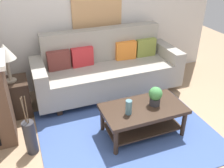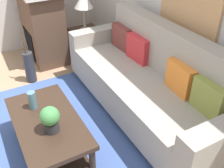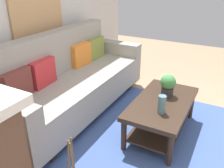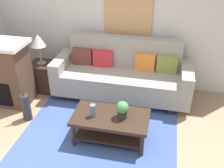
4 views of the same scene
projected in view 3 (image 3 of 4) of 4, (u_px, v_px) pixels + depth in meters
The scene contains 15 objects.
ground_plane at pixel (193, 153), 2.56m from camera, with size 8.86×8.86×0.00m, color #9E7F60.
wall_back at pixel (26, 9), 2.94m from camera, with size 4.86×0.10×2.70m, color silver.
area_rug at pixel (149, 139), 2.78m from camera, with size 2.34×1.92×0.01m, color #3D5693.
couch at pixel (72, 82), 3.20m from camera, with size 2.46×0.84×1.08m.
throw_pillow_maroon at pixel (16, 85), 2.52m from camera, with size 0.36×0.12×0.32m, color brown.
throw_pillow_crimson at pixel (42, 73), 2.84m from camera, with size 0.36×0.12×0.32m, color red.
throw_pillow_orange at pixel (81, 55), 3.46m from camera, with size 0.36×0.12×0.32m, color orange.
throw_pillow_olive at pixel (95, 48), 3.77m from camera, with size 0.36×0.12×0.32m, color olive.
coffee_table at pixel (162, 110), 2.77m from camera, with size 1.10×0.60×0.43m.
tabletop_vase at pixel (162, 104), 2.46m from camera, with size 0.08×0.08×0.19m, color slate.
potted_plant_tabletop at pixel (168, 84), 2.79m from camera, with size 0.18×0.18×0.26m.
floor_vase_branch_a at pixel (73, 161), 1.56m from camera, with size 0.01×0.01×0.36m, color brown.
floor_vase_branch_b at pixel (68, 163), 1.54m from camera, with size 0.01×0.01×0.36m, color brown.
floor_vase_branch_c at pixel (73, 164), 1.53m from camera, with size 0.01×0.01×0.36m, color brown.
framed_painting at pixel (37, 1), 2.98m from camera, with size 0.88×0.03×0.88m, color tan.
Camera 3 is at (-2.18, -0.19, 1.75)m, focal length 38.34 mm.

